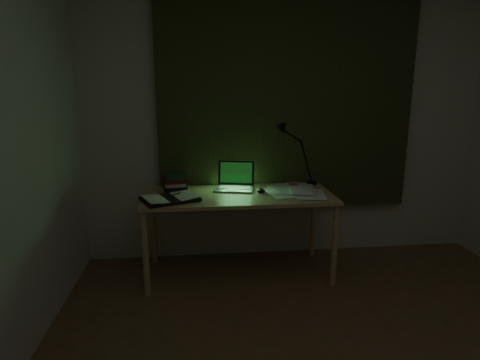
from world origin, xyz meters
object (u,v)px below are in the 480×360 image
object	(u,v)px
desk	(238,234)
laptop	(234,177)
desk_lamp	(313,155)
book_stack	(176,182)
loose_papers	(293,191)
open_textbook	(170,198)

from	to	relation	value
desk	laptop	xyz separation A→B (m)	(-0.02, 0.13, 0.45)
desk_lamp	book_stack	bearing A→B (deg)	-167.39
desk	desk_lamp	xyz separation A→B (m)	(0.67, 0.26, 0.60)
desk	laptop	size ratio (longest dim) A/B	4.23
book_stack	laptop	bearing A→B (deg)	-1.50
desk	book_stack	bearing A→B (deg)	164.28
loose_papers	open_textbook	bearing A→B (deg)	-172.55
desk	loose_papers	bearing A→B (deg)	-0.40
book_stack	loose_papers	bearing A→B (deg)	-8.61
desk_lamp	loose_papers	bearing A→B (deg)	-123.86
laptop	loose_papers	world-z (taller)	laptop
laptop	book_stack	xyz separation A→B (m)	(-0.47, 0.01, -0.04)
book_stack	open_textbook	bearing A→B (deg)	-97.02
laptop	open_textbook	xyz separation A→B (m)	(-0.51, -0.26, -0.10)
laptop	desk_lamp	bearing A→B (deg)	23.82
loose_papers	desk_lamp	distance (m)	0.42
open_textbook	laptop	bearing A→B (deg)	3.58
loose_papers	desk	bearing A→B (deg)	179.60
desk	loose_papers	distance (m)	0.57
desk_lamp	open_textbook	bearing A→B (deg)	-155.27
loose_papers	desk_lamp	size ratio (longest dim) A/B	0.76
open_textbook	book_stack	world-z (taller)	book_stack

